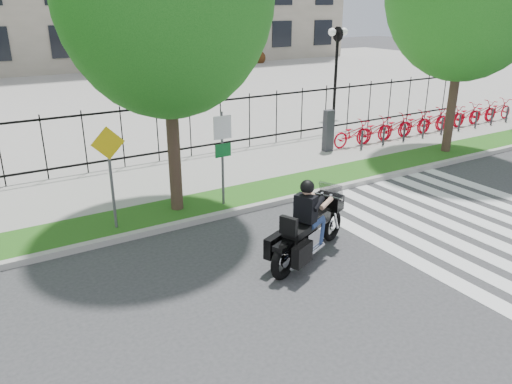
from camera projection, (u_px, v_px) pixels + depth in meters
ground at (331, 286)px, 9.81m from camera, size 120.00×120.00×0.00m
curb at (231, 213)px, 13.06m from camera, size 60.00×0.20×0.15m
grass_verge at (216, 202)px, 13.74m from camera, size 60.00×1.50×0.15m
sidewalk at (180, 177)px, 15.73m from camera, size 60.00×3.50×0.15m
plaza at (63, 96)px, 29.76m from camera, size 80.00×34.00×0.10m
crosswalk_stripes at (485, 231)px, 12.15m from camera, size 5.70×8.00×0.01m
iron_fence at (157, 132)px, 16.75m from camera, size 30.00×0.06×2.00m
lamp_post_right at (337, 50)px, 23.13m from camera, size 1.06×0.70×4.25m
bike_share_station at (432, 121)px, 20.82m from camera, size 11.09×0.86×1.50m
sign_pole_regulatory at (223, 147)px, 12.88m from camera, size 0.50×0.09×2.50m
sign_pole_warning at (110, 164)px, 11.46m from camera, size 0.78×0.09×2.49m
motorcycle_rider at (309, 227)px, 10.64m from camera, size 2.70×1.51×2.22m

